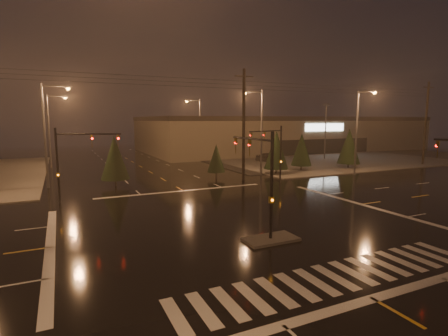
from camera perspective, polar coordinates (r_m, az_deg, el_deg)
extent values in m
plane|color=black|center=(23.14, 2.17, -8.73)|extent=(140.00, 140.00, 0.00)
cube|color=#4A4842|center=(64.25, 13.73, 1.81)|extent=(36.00, 36.00, 0.12)
cube|color=#4A4842|center=(19.82, 7.59, -11.44)|extent=(3.00, 1.60, 0.15)
cube|color=beige|center=(16.19, 17.62, -16.59)|extent=(15.00, 2.60, 0.01)
cube|color=beige|center=(14.95, 23.12, -19.02)|extent=(16.00, 0.50, 0.01)
cube|color=beige|center=(33.01, -6.66, -3.71)|extent=(16.00, 0.50, 0.01)
cube|color=black|center=(66.04, 18.20, 1.78)|extent=(50.00, 24.00, 0.08)
cube|color=#746953|center=(79.80, 9.39, 5.55)|extent=(60.00, 28.00, 7.00)
cube|color=black|center=(79.74, 9.44, 7.92)|extent=(60.20, 28.20, 0.80)
cube|color=white|center=(68.61, 16.14, 6.40)|extent=(9.00, 0.20, 1.40)
cube|color=black|center=(68.81, 16.00, 3.41)|extent=(22.00, 0.15, 2.80)
cylinder|color=black|center=(19.06, 7.75, -3.11)|extent=(0.18, 0.18, 6.00)
cylinder|color=black|center=(20.67, 4.48, 4.77)|extent=(0.12, 4.50, 0.12)
imported|color=#594707|center=(22.45, 1.92, 4.91)|extent=(0.16, 0.20, 1.00)
cube|color=#594707|center=(19.21, 7.71, -5.17)|extent=(0.25, 0.18, 0.35)
cylinder|color=black|center=(36.78, 9.23, 2.15)|extent=(0.18, 0.18, 6.00)
cylinder|color=black|center=(34.62, 6.90, 5.99)|extent=(4.74, 1.82, 0.12)
imported|color=#594707|center=(32.88, 4.47, 5.84)|extent=(0.24, 0.22, 1.00)
cube|color=#594707|center=(36.86, 9.21, 1.07)|extent=(0.25, 0.18, 0.35)
cylinder|color=black|center=(30.40, -25.54, 0.29)|extent=(0.18, 0.18, 6.00)
cylinder|color=black|center=(29.42, -21.24, 5.19)|extent=(4.74, 1.82, 0.12)
imported|color=#594707|center=(28.88, -16.93, 5.24)|extent=(0.24, 0.22, 1.00)
cube|color=#594707|center=(30.49, -25.46, -1.02)|extent=(0.25, 0.18, 0.35)
imported|color=#594707|center=(23.26, 31.54, 3.86)|extent=(0.22, 0.24, 1.00)
cylinder|color=#38383A|center=(37.74, -27.22, 4.57)|extent=(0.24, 0.24, 10.00)
cylinder|color=#38383A|center=(37.81, -25.83, 11.95)|extent=(2.40, 0.14, 0.14)
cube|color=#38383A|center=(37.82, -24.12, 11.97)|extent=(0.70, 0.30, 0.18)
sphere|color=orange|center=(37.81, -24.11, 11.78)|extent=(0.32, 0.32, 0.32)
cylinder|color=#38383A|center=(53.72, -26.68, 5.34)|extent=(0.24, 0.24, 10.00)
cylinder|color=#38383A|center=(53.78, -25.70, 10.52)|extent=(2.40, 0.14, 0.14)
cube|color=#38383A|center=(53.78, -24.51, 10.54)|extent=(0.70, 0.30, 0.18)
sphere|color=orange|center=(53.77, -24.50, 10.40)|extent=(0.32, 0.32, 0.32)
cylinder|color=#38383A|center=(41.80, 6.15, 5.63)|extent=(0.24, 0.24, 10.00)
cylinder|color=#38383A|center=(41.28, 4.80, 12.29)|extent=(2.40, 0.14, 0.14)
cube|color=#38383A|center=(40.74, 3.42, 12.29)|extent=(0.70, 0.30, 0.18)
sphere|color=orange|center=(40.73, 3.42, 12.11)|extent=(0.32, 0.32, 0.32)
cylinder|color=#38383A|center=(59.79, -3.91, 6.33)|extent=(0.24, 0.24, 10.00)
cylinder|color=#38383A|center=(59.42, -5.05, 10.94)|extent=(2.40, 0.14, 0.14)
cube|color=#38383A|center=(59.05, -6.07, 10.89)|extent=(0.70, 0.30, 0.18)
sphere|color=orange|center=(59.04, -6.07, 10.77)|extent=(0.32, 0.32, 0.32)
cylinder|color=#38383A|center=(44.86, 20.82, 5.32)|extent=(0.24, 0.24, 10.00)
cylinder|color=#38383A|center=(44.12, 22.27, 11.46)|extent=(0.14, 2.40, 0.14)
cube|color=#38383A|center=(43.38, 23.35, 11.40)|extent=(0.30, 0.70, 0.18)
sphere|color=orange|center=(43.37, 23.34, 11.23)|extent=(0.32, 0.32, 0.32)
cylinder|color=black|center=(38.30, 3.23, 6.96)|extent=(0.32, 0.32, 12.00)
cube|color=black|center=(38.56, 3.29, 14.71)|extent=(2.20, 0.12, 0.12)
cylinder|color=black|center=(58.82, 30.06, 6.24)|extent=(0.32, 0.32, 12.00)
cube|color=black|center=(58.99, 30.42, 11.29)|extent=(2.20, 0.12, 0.12)
cylinder|color=black|center=(43.00, 8.47, -0.57)|extent=(0.18, 0.18, 0.70)
cone|color=black|center=(42.70, 8.55, 2.93)|extent=(2.93, 2.93, 4.57)
cylinder|color=black|center=(46.72, 12.46, 0.00)|extent=(0.18, 0.18, 0.70)
cone|color=black|center=(46.45, 12.55, 2.97)|extent=(2.67, 2.67, 4.17)
cylinder|color=black|center=(50.62, 19.59, 0.32)|extent=(0.18, 0.18, 0.70)
cone|color=black|center=(50.35, 19.74, 3.39)|extent=(3.03, 3.03, 4.73)
cylinder|color=black|center=(36.73, -17.25, -2.29)|extent=(0.18, 0.18, 0.70)
cone|color=black|center=(36.39, -17.42, 1.65)|extent=(2.80, 2.80, 4.37)
cylinder|color=black|center=(39.91, -1.27, -1.14)|extent=(0.18, 0.18, 0.70)
cone|color=black|center=(39.65, -1.28, 1.62)|extent=(2.03, 2.03, 3.17)
imported|color=black|center=(55.03, 7.51, 1.71)|extent=(4.08, 4.59, 1.50)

